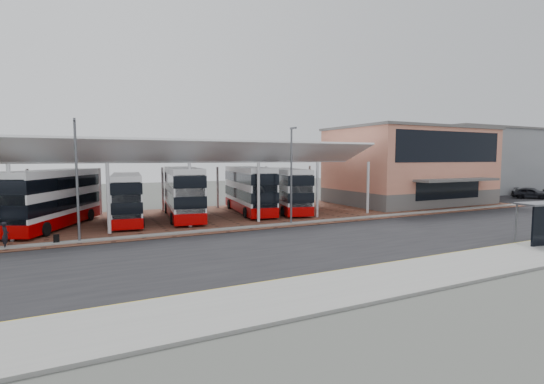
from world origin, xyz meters
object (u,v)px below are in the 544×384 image
object	(u,v)px
bus_3	(183,193)
pedestrian	(5,235)
carpark_car_b	(532,192)
bus_1	(53,199)
carpark_car_a	(529,193)
bus_5	(287,190)
terminal	(409,165)
bus_2	(127,198)
bus_4	(249,190)

from	to	relation	value
bus_3	pedestrian	size ratio (longest dim) A/B	7.01
pedestrian	carpark_car_b	size ratio (longest dim) A/B	0.39
bus_1	carpark_car_a	distance (m)	56.70
bus_5	carpark_car_b	distance (m)	39.04
terminal	bus_1	distance (m)	38.80
carpark_car_a	bus_2	bearing A→B (deg)	136.57
bus_1	bus_3	xyz separation A→B (m)	(10.41, 0.53, 0.04)
bus_4	pedestrian	xyz separation A→B (m)	(-19.58, -8.03, -1.47)
terminal	bus_5	world-z (taller)	terminal
bus_1	bus_5	size ratio (longest dim) A/B	1.01
pedestrian	carpark_car_a	distance (m)	59.00
bus_3	carpark_car_a	bearing A→B (deg)	2.89
carpark_car_b	bus_1	bearing A→B (deg)	162.29
bus_1	bus_4	world-z (taller)	bus_4
terminal	bus_2	world-z (taller)	terminal
terminal	pedestrian	size ratio (longest dim) A/B	11.21
terminal	bus_1	bearing A→B (deg)	-178.73
bus_1	bus_5	distance (m)	21.16
carpark_car_b	terminal	bearing A→B (deg)	157.20
pedestrian	bus_5	bearing A→B (deg)	-78.98
pedestrian	terminal	bearing A→B (deg)	-85.38
pedestrian	carpark_car_b	bearing A→B (deg)	-91.26
carpark_car_a	pedestrian	bearing A→B (deg)	144.06
bus_3	carpark_car_b	distance (m)	49.78
bus_2	bus_3	bearing A→B (deg)	9.80
terminal	bus_2	size ratio (longest dim) A/B	1.80
carpark_car_a	bus_1	bearing A→B (deg)	137.22
bus_3	carpark_car_a	xyz separation A→B (m)	(46.17, -3.89, -1.58)
terminal	bus_2	distance (m)	33.32
bus_4	carpark_car_a	size ratio (longest dim) A/B	2.76
bus_3	pedestrian	bearing A→B (deg)	-142.03
pedestrian	carpark_car_b	xyz separation A→B (m)	(62.44, 5.26, -0.19)
bus_3	carpark_car_b	xyz separation A→B (m)	(49.71, -2.17, -1.67)
bus_1	bus_3	distance (m)	10.42
terminal	bus_4	xyz separation A→B (m)	(-21.46, 0.28, -2.31)
bus_4	bus_3	bearing A→B (deg)	-166.71
terminal	bus_4	distance (m)	21.59
terminal	bus_1	xyz separation A→B (m)	(-38.72, -0.86, -2.33)
bus_1	bus_2	xyz separation A→B (m)	(5.51, 0.25, -0.22)
terminal	pedestrian	world-z (taller)	terminal
carpark_car_b	bus_2	bearing A→B (deg)	161.87
bus_3	carpark_car_b	size ratio (longest dim) A/B	2.71
terminal	carpark_car_a	distance (m)	18.75
bus_4	carpark_car_b	xyz separation A→B (m)	(42.85, -2.77, -1.66)
bus_1	bus_5	world-z (taller)	bus_1
bus_2	pedestrian	world-z (taller)	bus_2
terminal	bus_4	world-z (taller)	terminal
pedestrian	bus_4	bearing A→B (deg)	-73.77
carpark_car_b	bus_5	bearing A→B (deg)	160.97
bus_1	bus_3	size ratio (longest dim) A/B	0.96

